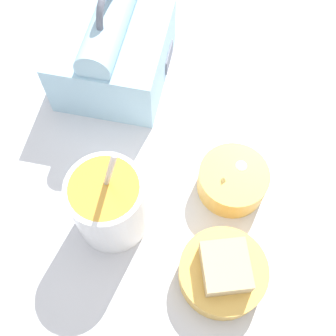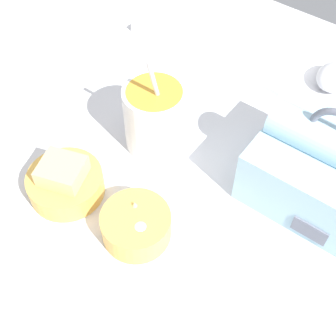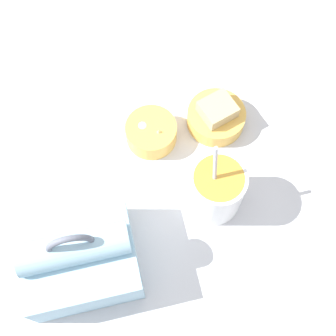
% 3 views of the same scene
% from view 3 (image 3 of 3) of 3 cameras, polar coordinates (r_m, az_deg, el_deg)
% --- Properties ---
extents(desk_surface, '(1.40, 1.10, 0.02)m').
position_cam_3_polar(desk_surface, '(0.92, 2.60, -1.09)').
color(desk_surface, silver).
rests_on(desk_surface, ground).
extents(lunch_bag, '(0.19, 0.17, 0.18)m').
position_cam_3_polar(lunch_bag, '(0.81, -10.75, -10.49)').
color(lunch_bag, '#9EC6DB').
rests_on(lunch_bag, desk_surface).
extents(soup_cup, '(0.10, 0.10, 0.19)m').
position_cam_3_polar(soup_cup, '(0.84, 5.88, -2.61)').
color(soup_cup, white).
rests_on(soup_cup, desk_surface).
extents(bento_bowl_sandwich, '(0.12, 0.12, 0.07)m').
position_cam_3_polar(bento_bowl_sandwich, '(0.94, 5.90, 6.30)').
color(bento_bowl_sandwich, '#EAB24C').
rests_on(bento_bowl_sandwich, desk_surface).
extents(bento_bowl_snacks, '(0.10, 0.10, 0.05)m').
position_cam_3_polar(bento_bowl_snacks, '(0.92, -2.03, 4.36)').
color(bento_bowl_snacks, '#EAB24C').
rests_on(bento_bowl_snacks, desk_surface).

